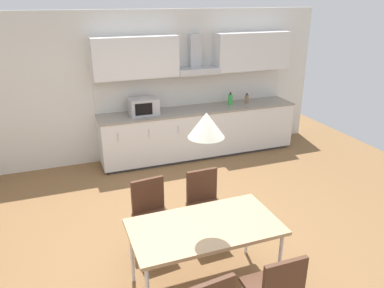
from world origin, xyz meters
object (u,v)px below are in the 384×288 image
(microwave, at_px, (144,106))
(pendant_lamp, at_px, (206,125))
(bottle_green, at_px, (230,99))
(bottle_brown, at_px, (247,99))
(dining_table, at_px, (205,230))
(chair_far_left, at_px, (151,210))
(chair_far_right, at_px, (205,199))
(chair_near_right, at_px, (276,288))

(microwave, height_order, pendant_lamp, pendant_lamp)
(bottle_green, bearing_deg, bottle_brown, -0.39)
(microwave, height_order, bottle_brown, microwave)
(bottle_green, bearing_deg, microwave, -178.49)
(dining_table, xyz_separation_m, chair_far_left, (-0.33, 0.77, -0.15))
(pendant_lamp, bearing_deg, chair_far_left, 113.31)
(chair_far_left, bearing_deg, chair_far_right, 0.04)
(bottle_green, height_order, chair_near_right, bottle_green)
(dining_table, bearing_deg, bottle_brown, 56.08)
(microwave, distance_m, dining_table, 3.24)
(bottle_brown, xyz_separation_m, chair_far_right, (-1.87, -2.49, -0.43))
(dining_table, relative_size, chair_near_right, 1.65)
(pendant_lamp, bearing_deg, bottle_brown, 56.08)
(chair_far_left, bearing_deg, bottle_green, 48.84)
(bottle_brown, bearing_deg, chair_far_right, -126.90)
(chair_far_right, relative_size, chair_far_left, 1.00)
(dining_table, relative_size, pendant_lamp, 4.47)
(chair_far_left, bearing_deg, bottle_brown, 44.66)
(bottle_brown, relative_size, chair_far_right, 0.21)
(dining_table, height_order, chair_far_left, chair_far_left)
(microwave, relative_size, bottle_green, 2.06)
(chair_far_right, bearing_deg, bottle_green, 58.48)
(microwave, relative_size, chair_near_right, 0.55)
(chair_near_right, bearing_deg, chair_far_right, 90.02)
(chair_far_left, relative_size, pendant_lamp, 2.72)
(dining_table, distance_m, chair_far_right, 0.84)
(dining_table, bearing_deg, bottle_green, 60.44)
(pendant_lamp, bearing_deg, chair_near_right, -67.28)
(microwave, distance_m, bottle_brown, 1.99)
(dining_table, height_order, chair_far_right, chair_far_right)
(chair_near_right, distance_m, chair_far_right, 1.53)
(dining_table, distance_m, pendant_lamp, 1.06)
(microwave, relative_size, chair_far_right, 0.55)
(chair_far_right, bearing_deg, dining_table, -112.68)
(microwave, xyz_separation_m, bottle_green, (1.65, 0.04, -0.04))
(dining_table, xyz_separation_m, chair_near_right, (0.32, -0.77, -0.15))
(dining_table, bearing_deg, chair_far_right, 67.32)
(chair_far_right, height_order, pendant_lamp, pendant_lamp)
(bottle_green, relative_size, bottle_brown, 1.26)
(bottle_brown, distance_m, pendant_lamp, 4.00)
(bottle_brown, relative_size, dining_table, 0.13)
(microwave, bearing_deg, bottle_brown, 1.18)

